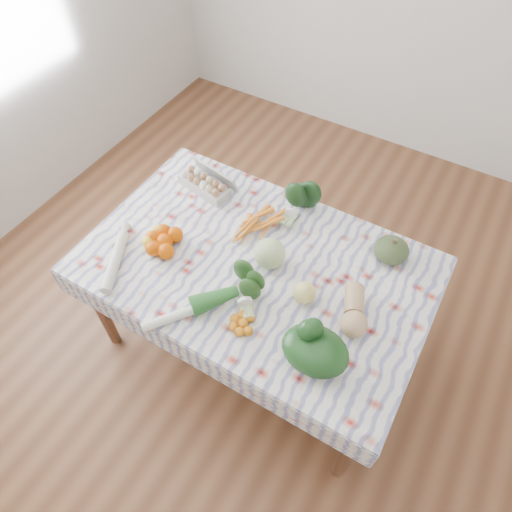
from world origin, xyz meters
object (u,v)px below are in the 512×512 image
(dining_table, at_px, (256,274))
(egg_carton, at_px, (204,185))
(cabbage, at_px, (270,254))
(butternut_squash, at_px, (354,310))
(kabocha_squash, at_px, (391,250))
(grapefruit, at_px, (304,292))

(dining_table, height_order, egg_carton, egg_carton)
(cabbage, xyz_separation_m, butternut_squash, (0.46, -0.07, -0.02))
(kabocha_squash, height_order, butternut_squash, butternut_squash)
(dining_table, height_order, kabocha_squash, kabocha_squash)
(egg_carton, distance_m, cabbage, 0.62)
(kabocha_squash, bearing_deg, dining_table, -145.98)
(dining_table, distance_m, cabbage, 0.17)
(kabocha_squash, xyz_separation_m, grapefruit, (-0.25, -0.43, -0.00))
(cabbage, height_order, grapefruit, cabbage)
(butternut_squash, height_order, grapefruit, butternut_squash)
(egg_carton, bearing_deg, butternut_squash, -7.65)
(kabocha_squash, bearing_deg, butternut_squash, -93.09)
(butternut_squash, distance_m, grapefruit, 0.23)
(grapefruit, bearing_deg, kabocha_squash, 59.69)
(egg_carton, bearing_deg, grapefruit, -13.91)
(dining_table, relative_size, cabbage, 10.74)
(cabbage, distance_m, grapefruit, 0.25)
(egg_carton, relative_size, grapefruit, 2.93)
(cabbage, relative_size, grapefruit, 1.46)
(cabbage, xyz_separation_m, grapefruit, (0.23, -0.10, -0.02))
(egg_carton, bearing_deg, kabocha_squash, 14.28)
(dining_table, relative_size, kabocha_squash, 9.55)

